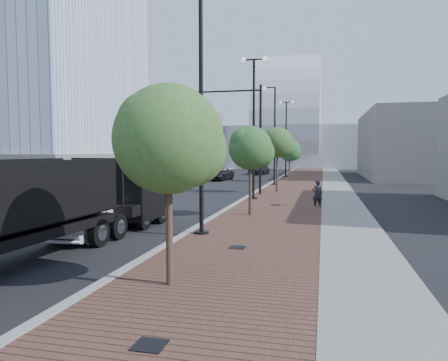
% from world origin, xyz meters
% --- Properties ---
extents(sidewalk, '(7.00, 140.00, 0.12)m').
position_xyz_m(sidewalk, '(3.50, 40.00, 0.06)').
color(sidewalk, '#4C2D23').
rests_on(sidewalk, ground).
extents(concrete_strip, '(2.40, 140.00, 0.13)m').
position_xyz_m(concrete_strip, '(6.20, 40.00, 0.07)').
color(concrete_strip, slate).
rests_on(concrete_strip, ground).
extents(curb, '(0.30, 140.00, 0.14)m').
position_xyz_m(curb, '(0.00, 40.00, 0.07)').
color(curb, gray).
rests_on(curb, ground).
extents(west_sidewalk, '(4.00, 140.00, 0.12)m').
position_xyz_m(west_sidewalk, '(-13.00, 40.00, 0.06)').
color(west_sidewalk, slate).
rests_on(west_sidewalk, ground).
extents(dump_truck, '(2.92, 13.41, 2.98)m').
position_xyz_m(dump_truck, '(-3.17, 8.09, 1.26)').
color(dump_truck, black).
rests_on(dump_truck, ground).
extents(white_sedan, '(1.97, 4.58, 1.47)m').
position_xyz_m(white_sedan, '(-3.55, 9.00, 0.73)').
color(white_sedan, white).
rests_on(white_sedan, ground).
extents(dark_car_mid, '(2.88, 5.32, 1.42)m').
position_xyz_m(dark_car_mid, '(-6.38, 40.11, 0.71)').
color(dark_car_mid, black).
rests_on(dark_car_mid, ground).
extents(dark_car_far, '(2.68, 5.31, 1.48)m').
position_xyz_m(dark_car_far, '(-3.63, 52.36, 0.74)').
color(dark_car_far, black).
rests_on(dark_car_far, ground).
extents(pedestrian, '(0.69, 0.57, 1.62)m').
position_xyz_m(pedestrian, '(4.75, 19.05, 0.81)').
color(pedestrian, black).
rests_on(pedestrian, ground).
extents(streetlight_1, '(1.44, 0.56, 9.21)m').
position_xyz_m(streetlight_1, '(0.49, 10.00, 4.34)').
color(streetlight_1, black).
rests_on(streetlight_1, ground).
extents(streetlight_2, '(1.72, 0.56, 9.28)m').
position_xyz_m(streetlight_2, '(0.60, 22.00, 4.82)').
color(streetlight_2, black).
rests_on(streetlight_2, ground).
extents(streetlight_3, '(1.44, 0.56, 9.21)m').
position_xyz_m(streetlight_3, '(0.49, 34.00, 4.34)').
color(streetlight_3, black).
rests_on(streetlight_3, ground).
extents(streetlight_4, '(1.72, 0.56, 9.28)m').
position_xyz_m(streetlight_4, '(0.60, 46.00, 4.82)').
color(streetlight_4, black).
rests_on(streetlight_4, ground).
extents(traffic_mast, '(5.09, 0.20, 8.00)m').
position_xyz_m(traffic_mast, '(-0.30, 25.00, 4.98)').
color(traffic_mast, black).
rests_on(traffic_mast, ground).
extents(tree_0, '(2.55, 2.53, 4.76)m').
position_xyz_m(tree_0, '(1.65, 4.02, 3.49)').
color(tree_0, '#382619').
rests_on(tree_0, ground).
extents(tree_1, '(2.21, 2.13, 4.46)m').
position_xyz_m(tree_1, '(1.65, 15.02, 3.37)').
color(tree_1, '#382619').
rests_on(tree_1, ground).
extents(tree_2, '(2.39, 2.34, 5.08)m').
position_xyz_m(tree_2, '(1.65, 27.02, 3.89)').
color(tree_2, '#382619').
rests_on(tree_2, ground).
extents(tree_3, '(2.35, 2.30, 4.47)m').
position_xyz_m(tree_3, '(1.65, 39.02, 3.31)').
color(tree_3, '#382619').
rests_on(tree_3, ground).
extents(tower_podium, '(19.00, 19.00, 3.00)m').
position_xyz_m(tower_podium, '(-24.00, 32.00, 1.50)').
color(tower_podium, '#5E5A54').
rests_on(tower_podium, ground).
extents(convention_center, '(50.00, 30.00, 50.00)m').
position_xyz_m(convention_center, '(-2.00, 85.00, 6.00)').
color(convention_center, '#ABAEB5').
rests_on(convention_center, ground).
extents(commercial_block_nw, '(14.00, 20.00, 10.00)m').
position_xyz_m(commercial_block_nw, '(-20.00, 60.00, 5.00)').
color(commercial_block_nw, '#65625B').
rests_on(commercial_block_nw, ground).
extents(commercial_block_ne, '(12.00, 22.00, 8.00)m').
position_xyz_m(commercial_block_ne, '(16.00, 50.00, 4.00)').
color(commercial_block_ne, '#615E57').
rests_on(commercial_block_ne, ground).
extents(utility_cover_0, '(0.50, 0.50, 0.02)m').
position_xyz_m(utility_cover_0, '(2.40, 1.00, 0.13)').
color(utility_cover_0, black).
rests_on(utility_cover_0, sidewalk).
extents(utility_cover_1, '(0.50, 0.50, 0.02)m').
position_xyz_m(utility_cover_1, '(2.40, 8.00, 0.13)').
color(utility_cover_1, black).
rests_on(utility_cover_1, sidewalk).
extents(utility_cover_2, '(0.50, 0.50, 0.02)m').
position_xyz_m(utility_cover_2, '(2.40, 19.00, 0.13)').
color(utility_cover_2, black).
rests_on(utility_cover_2, sidewalk).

